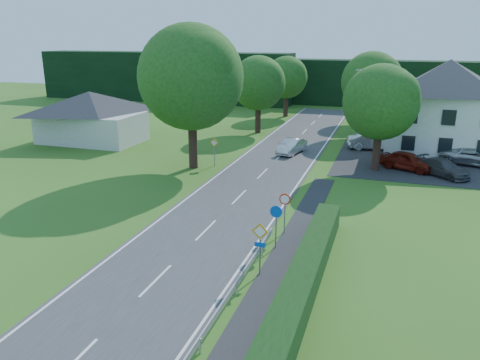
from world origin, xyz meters
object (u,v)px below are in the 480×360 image
(streetlight, at_px, (375,112))
(moving_car, at_px, (292,146))
(parasol, at_px, (432,143))
(parked_car_grey, at_px, (442,168))
(parked_car_silver_b, at_px, (472,156))
(parked_car_red, at_px, (407,161))
(parked_car_silver_a, at_px, (373,141))
(motorcycle, at_px, (284,148))

(streetlight, bearing_deg, moving_car, 169.81)
(parasol, bearing_deg, parked_car_grey, -86.69)
(parked_car_grey, bearing_deg, parked_car_silver_b, 9.83)
(streetlight, xyz_separation_m, moving_car, (-7.27, 1.31, -3.74))
(streetlight, bearing_deg, parked_car_red, -22.22)
(streetlight, bearing_deg, parked_car_silver_b, 15.11)
(moving_car, bearing_deg, parked_car_silver_a, 42.08)
(parked_car_red, xyz_separation_m, parked_car_silver_a, (-3.04, 6.59, 0.05))
(parked_car_red, height_order, parasol, parasol)
(streetlight, height_order, parked_car_grey, streetlight)
(parked_car_red, distance_m, parked_car_silver_b, 6.29)
(moving_car, height_order, motorcycle, moving_car)
(parasol, bearing_deg, parked_car_red, -109.46)
(streetlight, bearing_deg, motorcycle, 172.18)
(moving_car, bearing_deg, streetlight, 2.07)
(motorcycle, xyz_separation_m, parked_car_silver_b, (16.12, 1.13, 0.18))
(parked_car_silver_a, distance_m, parked_car_grey, 9.44)
(parked_car_silver_a, xyz_separation_m, parked_car_silver_b, (8.32, -3.19, -0.06))
(streetlight, distance_m, parked_car_red, 4.84)
(motorcycle, xyz_separation_m, parked_car_grey, (13.44, -3.25, 0.08))
(motorcycle, bearing_deg, parasol, 27.79)
(moving_car, bearing_deg, parked_car_grey, -2.92)
(motorcycle, distance_m, parked_car_silver_b, 16.16)
(streetlight, xyz_separation_m, parked_car_grey, (5.52, -2.16, -3.78))
(parked_car_grey, distance_m, parasol, 7.19)
(streetlight, xyz_separation_m, motorcycle, (-7.92, 1.09, -3.86))
(parked_car_red, xyz_separation_m, parked_car_silver_b, (5.28, 3.41, -0.01))
(moving_car, bearing_deg, parked_car_red, -1.52)
(parked_car_silver_a, bearing_deg, parasol, -105.90)
(motorcycle, height_order, parked_car_grey, parked_car_grey)
(parked_car_grey, relative_size, parked_car_silver_b, 0.83)
(motorcycle, bearing_deg, parked_car_silver_b, 15.07)
(motorcycle, relative_size, parked_car_silver_a, 0.44)
(motorcycle, height_order, parked_car_red, parked_car_red)
(motorcycle, distance_m, parked_car_red, 11.08)
(moving_car, distance_m, parasol, 12.92)
(parked_car_grey, bearing_deg, motorcycle, 117.75)
(parked_car_silver_a, xyz_separation_m, parked_car_grey, (5.64, -7.56, -0.15))
(moving_car, bearing_deg, parked_car_silver_b, 15.62)
(parked_car_silver_a, bearing_deg, parked_car_red, -166.76)
(parked_car_red, distance_m, parked_car_silver_a, 7.26)
(parked_car_red, bearing_deg, parked_car_grey, -86.12)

